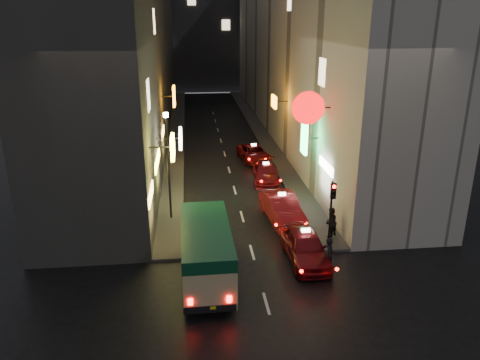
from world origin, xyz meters
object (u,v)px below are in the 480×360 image
object	(u,v)px
pedestrian_crossing	(330,253)
lamp_post	(168,159)
traffic_light	(332,200)
taxi_near	(305,244)
minibus	(206,247)

from	to	relation	value
pedestrian_crossing	lamp_post	world-z (taller)	lamp_post
pedestrian_crossing	traffic_light	size ratio (longest dim) A/B	0.57
traffic_light	lamp_post	xyz separation A→B (m)	(-8.20, 4.53, 1.04)
taxi_near	traffic_light	bearing A→B (deg)	34.21
lamp_post	minibus	bearing A→B (deg)	-75.24
taxi_near	lamp_post	xyz separation A→B (m)	(-6.65, 5.58, 2.83)
taxi_near	minibus	bearing A→B (deg)	-165.17
taxi_near	traffic_light	distance (m)	2.59
minibus	traffic_light	xyz separation A→B (m)	(6.39, 2.33, 1.03)
minibus	pedestrian_crossing	size ratio (longest dim) A/B	3.07
pedestrian_crossing	traffic_light	xyz separation A→B (m)	(0.70, 2.27, 1.69)
minibus	pedestrian_crossing	world-z (taller)	minibus
taxi_near	lamp_post	distance (m)	9.13
pedestrian_crossing	traffic_light	distance (m)	2.92
taxi_near	pedestrian_crossing	world-z (taller)	pedestrian_crossing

